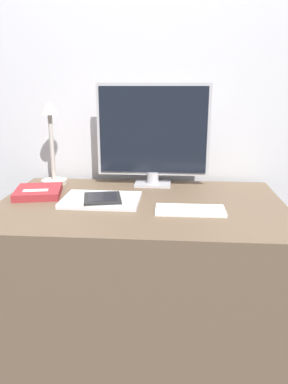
{
  "coord_description": "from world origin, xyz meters",
  "views": [
    {
      "loc": [
        0.13,
        -1.3,
        1.21
      ],
      "look_at": [
        0.02,
        0.09,
        0.81
      ],
      "focal_mm": 35.0,
      "sensor_mm": 36.0,
      "label": 1
    }
  ],
  "objects_px": {
    "monitor": "(153,134)",
    "laptop": "(101,200)",
    "ereader": "(102,198)",
    "keyboard": "(190,210)",
    "desk_lamp": "(51,139)",
    "notebook": "(38,192)"
  },
  "relations": [
    {
      "from": "keyboard",
      "to": "desk_lamp",
      "type": "bearing_deg",
      "value": 150.14
    },
    {
      "from": "monitor",
      "to": "keyboard",
      "type": "height_order",
      "value": "monitor"
    },
    {
      "from": "ereader",
      "to": "desk_lamp",
      "type": "distance_m",
      "value": 0.45
    },
    {
      "from": "laptop",
      "to": "notebook",
      "type": "xyz_separation_m",
      "value": [
        -0.29,
        0.08,
        0.01
      ]
    },
    {
      "from": "keyboard",
      "to": "laptop",
      "type": "relative_size",
      "value": 0.83
    },
    {
      "from": "ereader",
      "to": "keyboard",
      "type": "bearing_deg",
      "value": -11.88
    },
    {
      "from": "monitor",
      "to": "laptop",
      "type": "xyz_separation_m",
      "value": [
        -0.19,
        -0.29,
        -0.23
      ]
    },
    {
      "from": "desk_lamp",
      "to": "notebook",
      "type": "distance_m",
      "value": 0.28
    },
    {
      "from": "laptop",
      "to": "ereader",
      "type": "bearing_deg",
      "value": -66.12
    },
    {
      "from": "monitor",
      "to": "laptop",
      "type": "height_order",
      "value": "monitor"
    },
    {
      "from": "keyboard",
      "to": "ereader",
      "type": "distance_m",
      "value": 0.35
    },
    {
      "from": "laptop",
      "to": "notebook",
      "type": "height_order",
      "value": "notebook"
    },
    {
      "from": "keyboard",
      "to": "laptop",
      "type": "height_order",
      "value": "laptop"
    },
    {
      "from": "desk_lamp",
      "to": "notebook",
      "type": "relative_size",
      "value": 1.64
    },
    {
      "from": "monitor",
      "to": "notebook",
      "type": "bearing_deg",
      "value": -156.3
    },
    {
      "from": "laptop",
      "to": "desk_lamp",
      "type": "relative_size",
      "value": 0.81
    },
    {
      "from": "monitor",
      "to": "ereader",
      "type": "distance_m",
      "value": 0.42
    },
    {
      "from": "laptop",
      "to": "desk_lamp",
      "type": "distance_m",
      "value": 0.44
    },
    {
      "from": "keyboard",
      "to": "desk_lamp",
      "type": "xyz_separation_m",
      "value": [
        -0.64,
        0.37,
        0.21
      ]
    },
    {
      "from": "laptop",
      "to": "ereader",
      "type": "distance_m",
      "value": 0.03
    },
    {
      "from": "ereader",
      "to": "notebook",
      "type": "distance_m",
      "value": 0.31
    },
    {
      "from": "monitor",
      "to": "ereader",
      "type": "height_order",
      "value": "monitor"
    }
  ]
}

